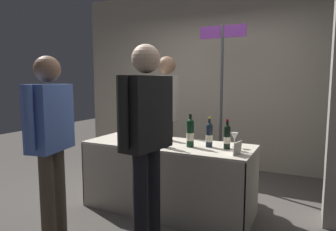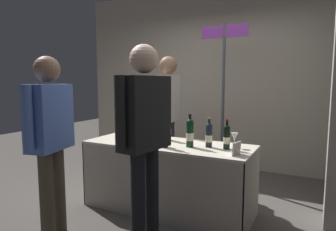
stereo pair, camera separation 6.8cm
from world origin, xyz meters
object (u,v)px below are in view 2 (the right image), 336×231
Objects in this scene: featured_wine_bottle at (155,131)px; taster_foreground_right at (145,127)px; tasting_table at (168,164)px; vendor_presenter at (168,107)px; display_bottle_0 at (124,127)px; flower_vase at (136,127)px; booth_signpost at (223,84)px; wine_glass_near_vendor at (235,137)px.

taster_foreground_right is (0.24, -0.60, 0.14)m from featured_wine_bottle.
tasting_table is 1.03m from vendor_presenter.
display_bottle_0 is (-0.53, -0.07, 0.38)m from tasting_table.
flower_vase reaches higher than featured_wine_bottle.
featured_wine_bottle reaches higher than tasting_table.
tasting_table is at bearing -101.22° from booth_signpost.
booth_signpost reaches higher than flower_vase.
vendor_presenter is at bearing 117.20° from tasting_table.
vendor_presenter is at bearing 148.75° from wine_glass_near_vendor.
featured_wine_bottle is 2.35× the size of wine_glass_near_vendor.
wine_glass_near_vendor is 0.36× the size of flower_vase.
flower_vase is 0.69m from vendor_presenter.
taster_foreground_right is at bearing -121.82° from wine_glass_near_vendor.
flower_vase is 1.09m from taster_foreground_right.
taster_foreground_right is at bearing -92.26° from booth_signpost.
taster_foreground_right is at bearing -52.39° from flower_vase.
wine_glass_near_vendor is 1.02m from taster_foreground_right.
booth_signpost reaches higher than tasting_table.
display_bottle_0 is at bearing -172.11° from tasting_table.
wine_glass_near_vendor is at bearing -24.38° from taster_foreground_right.
wine_glass_near_vendor is 0.09× the size of taster_foreground_right.
vendor_presenter reaches higher than tasting_table.
featured_wine_bottle is 0.45m from display_bottle_0.
taster_foreground_right is 1.95m from booth_signpost.
flower_vase reaches higher than tasting_table.
vendor_presenter is (-0.40, 0.78, 0.54)m from tasting_table.
display_bottle_0 is at bearing -170.86° from wine_glass_near_vendor.
display_bottle_0 is 0.20× the size of vendor_presenter.
vendor_presenter is at bearing -147.54° from booth_signpost.
taster_foreground_right is at bearing -77.56° from tasting_table.
tasting_table is 5.24× the size of display_bottle_0.
featured_wine_bottle is at bearing -161.73° from wine_glass_near_vendor.
tasting_table is at bearing -13.93° from flower_vase.
wine_glass_near_vendor is at bearing -67.10° from booth_signpost.
wine_glass_near_vendor is at bearing 10.10° from tasting_table.
featured_wine_bottle is 1.02× the size of display_bottle_0.
flower_vase is at bearing -15.46° from vendor_presenter.
tasting_table is at bearing 58.40° from featured_wine_bottle.
wine_glass_near_vendor reaches higher than tasting_table.
booth_signpost is (0.32, 1.32, 0.48)m from featured_wine_bottle.
featured_wine_bottle is (-0.08, -0.13, 0.38)m from tasting_table.
vendor_presenter is (-0.32, 0.92, 0.16)m from featured_wine_bottle.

